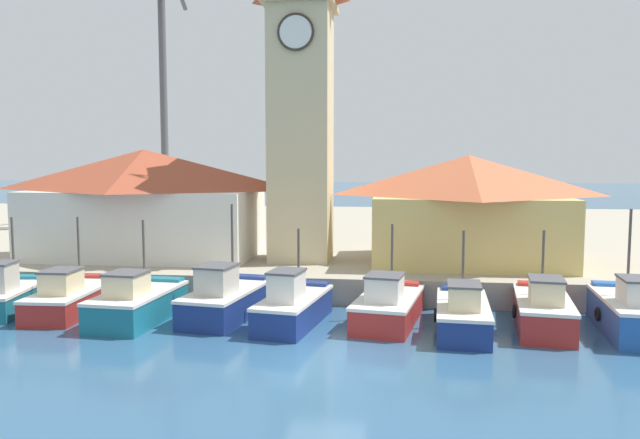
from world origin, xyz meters
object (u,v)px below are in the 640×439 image
at_px(fishing_boat_left_outer, 72,297).
at_px(warehouse_right, 468,208).
at_px(fishing_boat_left_inner, 137,303).
at_px(fishing_boat_mid_left, 226,299).
at_px(fishing_boat_mid_right, 388,305).
at_px(clock_tower, 301,96).
at_px(fishing_boat_right_outer, 543,310).
at_px(fishing_boat_far_right, 632,312).
at_px(fishing_boat_center, 293,306).
at_px(port_crane_near, 165,118).
at_px(warehouse_left, 145,202).
at_px(fishing_boat_right_inner, 463,313).
at_px(fishing_boat_far_left, 8,295).

bearing_deg(fishing_boat_left_outer, warehouse_right, 24.84).
height_order(fishing_boat_left_inner, fishing_boat_mid_left, fishing_boat_mid_left).
distance_m(fishing_boat_mid_right, clock_tower, 12.23).
bearing_deg(fishing_boat_mid_right, fishing_boat_left_inner, -174.68).
relative_size(fishing_boat_left_outer, clock_tower, 0.31).
bearing_deg(fishing_boat_right_outer, clock_tower, 143.31).
xyz_separation_m(fishing_boat_left_outer, warehouse_right, (16.51, 7.64, 3.20)).
distance_m(fishing_boat_left_inner, fishing_boat_right_outer, 15.28).
bearing_deg(fishing_boat_mid_right, fishing_boat_far_right, -2.70).
relative_size(fishing_boat_far_right, clock_tower, 0.30).
bearing_deg(fishing_boat_mid_right, fishing_boat_mid_left, 179.96).
distance_m(fishing_boat_mid_left, warehouse_right, 13.05).
bearing_deg(fishing_boat_far_right, fishing_boat_left_outer, 178.82).
xyz_separation_m(fishing_boat_center, port_crane_near, (-13.83, 23.52, 8.58)).
height_order(fishing_boat_right_outer, warehouse_left, warehouse_left).
distance_m(fishing_boat_mid_right, fishing_boat_far_right, 8.66).
height_order(fishing_boat_mid_right, fishing_boat_right_inner, fishing_boat_mid_right).
bearing_deg(port_crane_near, fishing_boat_center, -59.54).
bearing_deg(fishing_boat_right_inner, clock_tower, 130.96).
bearing_deg(fishing_boat_far_right, warehouse_right, 121.28).
relative_size(fishing_boat_left_inner, port_crane_near, 0.23).
height_order(fishing_boat_mid_left, warehouse_right, warehouse_right).
xyz_separation_m(fishing_boat_left_inner, fishing_boat_mid_left, (3.25, 0.90, 0.03)).
height_order(fishing_boat_mid_left, fishing_boat_right_inner, fishing_boat_mid_left).
bearing_deg(fishing_boat_far_left, fishing_boat_mid_right, 0.49).
height_order(fishing_boat_mid_left, port_crane_near, port_crane_near).
xyz_separation_m(fishing_boat_far_right, warehouse_left, (-21.34, 7.91, 3.23)).
relative_size(fishing_boat_left_outer, fishing_boat_left_inner, 1.07).
bearing_deg(fishing_boat_left_outer, fishing_boat_right_outer, -0.56).
bearing_deg(fishing_boat_right_outer, port_crane_near, 135.11).
bearing_deg(warehouse_left, fishing_boat_far_right, -20.33).
bearing_deg(fishing_boat_center, port_crane_near, 120.46).
height_order(fishing_boat_far_left, fishing_boat_left_inner, fishing_boat_left_inner).
bearing_deg(fishing_boat_right_inner, fishing_boat_right_outer, 13.45).
bearing_deg(warehouse_right, fishing_boat_left_inner, -147.29).
distance_m(fishing_boat_left_outer, clock_tower, 14.08).
bearing_deg(port_crane_near, warehouse_right, -35.61).
bearing_deg(fishing_boat_right_outer, fishing_boat_left_inner, -177.19).
relative_size(fishing_boat_right_inner, clock_tower, 0.30).
bearing_deg(fishing_boat_right_inner, fishing_boat_left_inner, -179.81).
xyz_separation_m(fishing_boat_left_outer, fishing_boat_left_inner, (3.17, -0.93, 0.07)).
bearing_deg(fishing_boat_mid_right, fishing_boat_right_outer, -1.47).
bearing_deg(fishing_boat_far_left, clock_tower, 34.48).
height_order(fishing_boat_left_inner, fishing_boat_right_outer, fishing_boat_left_inner).
relative_size(fishing_boat_left_inner, clock_tower, 0.29).
relative_size(fishing_boat_left_outer, port_crane_near, 0.25).
bearing_deg(warehouse_right, fishing_boat_center, -130.95).
height_order(fishing_boat_right_outer, fishing_boat_far_right, fishing_boat_far_right).
distance_m(fishing_boat_mid_right, fishing_boat_right_inner, 2.82).
height_order(fishing_boat_far_right, port_crane_near, port_crane_near).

